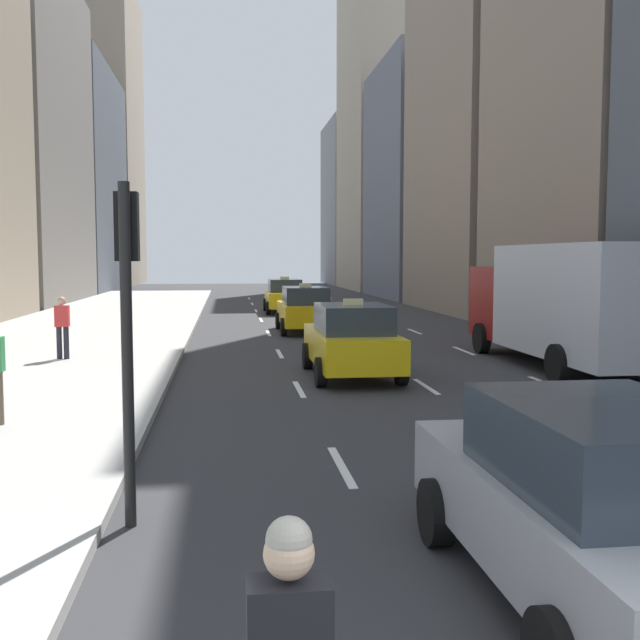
{
  "coord_description": "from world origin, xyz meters",
  "views": [
    {
      "loc": [
        -1.72,
        -1.82,
        2.83
      ],
      "look_at": [
        -0.1,
        11.17,
        1.73
      ],
      "focal_mm": 42.0,
      "sensor_mm": 36.0,
      "label": 1
    }
  ],
  "objects_px": {
    "taxi_third": "(305,309)",
    "taxi_second": "(352,340)",
    "sedan_black_near": "(595,503)",
    "box_truck": "(566,302)",
    "pedestrian_far_walking": "(62,324)",
    "taxi_fourth": "(284,296)",
    "traffic_light_pole": "(127,298)"
  },
  "relations": [
    {
      "from": "taxi_second",
      "to": "sedan_black_near",
      "type": "bearing_deg",
      "value": -90.0
    },
    {
      "from": "taxi_second",
      "to": "taxi_fourth",
      "type": "distance_m",
      "value": 20.86
    },
    {
      "from": "sedan_black_near",
      "to": "box_truck",
      "type": "height_order",
      "value": "box_truck"
    },
    {
      "from": "traffic_light_pole",
      "to": "taxi_third",
      "type": "bearing_deg",
      "value": 78.88
    },
    {
      "from": "taxi_second",
      "to": "pedestrian_far_walking",
      "type": "bearing_deg",
      "value": 157.56
    },
    {
      "from": "taxi_fourth",
      "to": "box_truck",
      "type": "bearing_deg",
      "value": -74.51
    },
    {
      "from": "taxi_fourth",
      "to": "traffic_light_pole",
      "type": "relative_size",
      "value": 1.22
    },
    {
      "from": "taxi_third",
      "to": "taxi_fourth",
      "type": "distance_m",
      "value": 10.14
    },
    {
      "from": "taxi_third",
      "to": "sedan_black_near",
      "type": "distance_m",
      "value": 22.53
    },
    {
      "from": "taxi_third",
      "to": "box_truck",
      "type": "distance_m",
      "value": 11.55
    },
    {
      "from": "taxi_second",
      "to": "traffic_light_pole",
      "type": "xyz_separation_m",
      "value": [
        -3.95,
        -9.38,
        1.53
      ]
    },
    {
      "from": "taxi_fourth",
      "to": "pedestrian_far_walking",
      "type": "xyz_separation_m",
      "value": [
        -7.25,
        -17.86,
        0.19
      ]
    },
    {
      "from": "taxi_second",
      "to": "taxi_third",
      "type": "distance_m",
      "value": 10.71
    },
    {
      "from": "sedan_black_near",
      "to": "pedestrian_far_walking",
      "type": "xyz_separation_m",
      "value": [
        -7.25,
        14.81,
        0.2
      ]
    },
    {
      "from": "pedestrian_far_walking",
      "to": "traffic_light_pole",
      "type": "height_order",
      "value": "traffic_light_pole"
    },
    {
      "from": "taxi_third",
      "to": "taxi_second",
      "type": "bearing_deg",
      "value": -90.0
    },
    {
      "from": "sedan_black_near",
      "to": "pedestrian_far_walking",
      "type": "distance_m",
      "value": 16.49
    },
    {
      "from": "taxi_second",
      "to": "taxi_third",
      "type": "height_order",
      "value": "same"
    },
    {
      "from": "taxi_third",
      "to": "traffic_light_pole",
      "type": "relative_size",
      "value": 1.22
    },
    {
      "from": "pedestrian_far_walking",
      "to": "sedan_black_near",
      "type": "bearing_deg",
      "value": -63.93
    },
    {
      "from": "traffic_light_pole",
      "to": "box_truck",
      "type": "bearing_deg",
      "value": 46.41
    },
    {
      "from": "pedestrian_far_walking",
      "to": "box_truck",
      "type": "bearing_deg",
      "value": -10.33
    },
    {
      "from": "taxi_third",
      "to": "pedestrian_far_walking",
      "type": "relative_size",
      "value": 2.67
    },
    {
      "from": "taxi_fourth",
      "to": "sedan_black_near",
      "type": "xyz_separation_m",
      "value": [
        -0.0,
        -32.67,
        -0.02
      ]
    },
    {
      "from": "taxi_second",
      "to": "box_truck",
      "type": "height_order",
      "value": "box_truck"
    },
    {
      "from": "box_truck",
      "to": "pedestrian_far_walking",
      "type": "bearing_deg",
      "value": 169.67
    },
    {
      "from": "taxi_second",
      "to": "traffic_light_pole",
      "type": "bearing_deg",
      "value": -112.83
    },
    {
      "from": "sedan_black_near",
      "to": "traffic_light_pole",
      "type": "bearing_deg",
      "value": 148.34
    },
    {
      "from": "taxi_third",
      "to": "taxi_fourth",
      "type": "xyz_separation_m",
      "value": [
        0.0,
        10.14,
        0.0
      ]
    },
    {
      "from": "taxi_fourth",
      "to": "box_truck",
      "type": "relative_size",
      "value": 0.52
    },
    {
      "from": "pedestrian_far_walking",
      "to": "traffic_light_pole",
      "type": "xyz_separation_m",
      "value": [
        3.3,
        -12.37,
        1.34
      ]
    },
    {
      "from": "box_truck",
      "to": "traffic_light_pole",
      "type": "distance_m",
      "value": 13.87
    }
  ]
}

